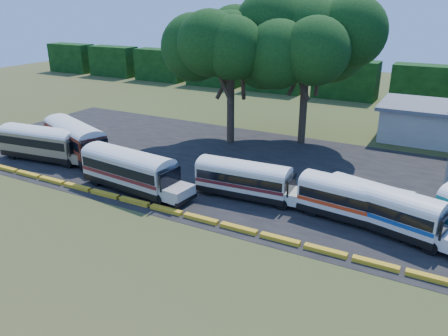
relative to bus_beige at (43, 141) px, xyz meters
The scene contains 12 objects.
ground 19.33m from the bus_beige, 14.12° to the right, with size 160.00×160.00×0.00m, color #314B19.
asphalt_strip 21.05m from the bus_beige, 20.40° to the left, with size 64.00×24.00×0.02m, color black.
curb 19.09m from the bus_beige, 11.19° to the right, with size 53.70×0.45×0.30m.
treeline_backdrop 47.17m from the bus_beige, 66.70° to the left, with size 130.00×4.00×6.00m.
bus_beige is the anchor object (origin of this frame).
bus_red 3.10m from the bus_beige, 41.04° to the left, with size 11.17×6.51×3.60m.
bus_cream_west 12.42m from the bus_beige, ahead, with size 10.49×3.55×3.38m.
bus_cream_east 21.23m from the bus_beige, ahead, with size 9.19×2.79×2.98m.
bus_white_red 29.79m from the bus_beige, ahead, with size 9.47×3.31×3.05m.
bus_white_blue 31.76m from the bus_beige, ahead, with size 9.71×4.66×3.10m.
tree_west 21.05m from the bus_beige, 46.40° to the left, with size 9.62×9.62×13.87m.
tree_center 28.40m from the bus_beige, 40.92° to the left, with size 11.44×11.44×15.38m.
Camera 1 is at (16.04, -22.57, 14.59)m, focal length 35.00 mm.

